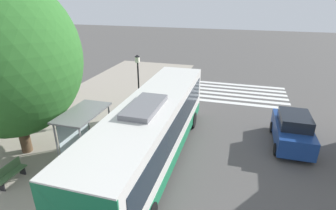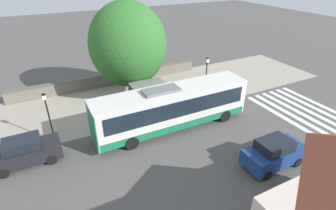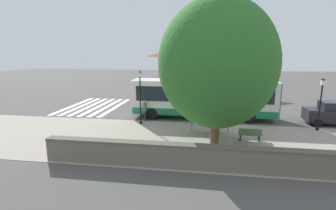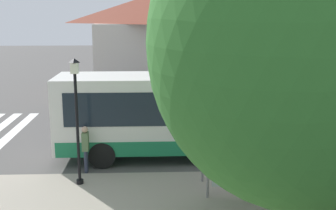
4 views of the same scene
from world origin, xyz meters
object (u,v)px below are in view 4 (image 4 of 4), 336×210
(pedestrian, at_px, (85,145))
(parked_car_far_lane, at_px, (128,100))
(bus_shelter, at_px, (248,127))
(street_lamp_near, at_px, (77,111))
(bus, at_px, (213,112))
(shade_tree, at_px, (301,43))

(pedestrian, distance_m, parked_car_far_lane, 8.47)
(bus_shelter, bearing_deg, parked_car_far_lane, 22.73)
(bus_shelter, xyz_separation_m, parked_car_far_lane, (10.30, 4.32, -1.23))
(bus_shelter, xyz_separation_m, street_lamp_near, (0.80, 5.50, 0.39))
(bus, height_order, shade_tree, shade_tree)
(bus_shelter, relative_size, street_lamp_near, 0.68)
(shade_tree, bearing_deg, street_lamp_near, 54.13)
(pedestrian, relative_size, street_lamp_near, 0.40)
(pedestrian, distance_m, street_lamp_near, 1.89)
(bus, height_order, bus_shelter, bus)
(bus_shelter, distance_m, shade_tree, 4.49)
(shade_tree, relative_size, parked_car_far_lane, 2.20)
(bus_shelter, relative_size, shade_tree, 0.33)
(street_lamp_near, distance_m, parked_car_far_lane, 9.71)
(bus, height_order, street_lamp_near, street_lamp_near)
(street_lamp_near, relative_size, parked_car_far_lane, 1.06)
(bus, height_order, pedestrian, bus)
(shade_tree, height_order, parked_car_far_lane, shade_tree)
(bus_shelter, bearing_deg, shade_tree, -174.91)
(bus, relative_size, parked_car_far_lane, 3.02)
(bus, bearing_deg, street_lamp_near, 118.51)
(bus_shelter, relative_size, pedestrian, 1.68)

